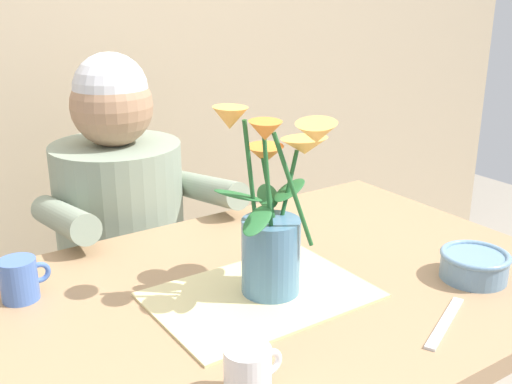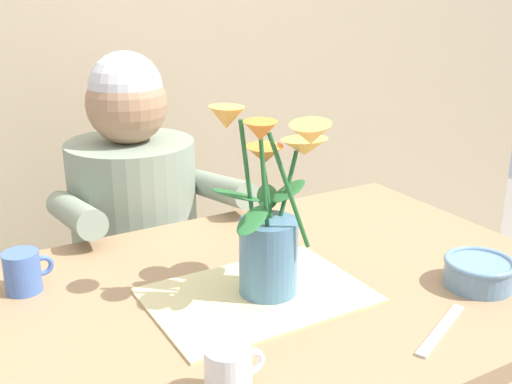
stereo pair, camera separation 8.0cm
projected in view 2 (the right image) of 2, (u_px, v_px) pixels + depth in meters
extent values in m
cube|color=#9E7A56|center=(272.00, 296.00, 1.20)|extent=(1.20, 0.80, 0.04)
cylinder|color=#9E7A56|center=(365.00, 314.00, 1.85)|extent=(0.06, 0.06, 0.70)
cylinder|color=#4C4C56|center=(145.00, 368.00, 1.85)|extent=(0.30, 0.30, 0.40)
cylinder|color=gray|center=(135.00, 229.00, 1.70)|extent=(0.34, 0.34, 0.50)
sphere|color=#A37A5B|center=(127.00, 104.00, 1.59)|extent=(0.21, 0.21, 0.21)
sphere|color=silver|center=(126.00, 88.00, 1.57)|extent=(0.19, 0.19, 0.19)
cylinder|color=gray|center=(75.00, 214.00, 1.45)|extent=(0.07, 0.33, 0.12)
cylinder|color=gray|center=(219.00, 188.00, 1.63)|extent=(0.07, 0.33, 0.12)
cube|color=beige|center=(257.00, 295.00, 1.16)|extent=(0.40, 0.28, 0.00)
cylinder|color=teal|center=(268.00, 258.00, 1.14)|extent=(0.11, 0.11, 0.15)
cylinder|color=#23602D|center=(286.00, 195.00, 1.14)|extent=(0.06, 0.02, 0.16)
cone|color=#EFA84C|center=(303.00, 146.00, 1.14)|extent=(0.11, 0.11, 0.04)
sphere|color=#E5D14C|center=(303.00, 144.00, 1.14)|extent=(0.02, 0.02, 0.02)
cylinder|color=#23602D|center=(267.00, 199.00, 1.13)|extent=(0.01, 0.05, 0.15)
cone|color=orange|center=(266.00, 155.00, 1.13)|extent=(0.09, 0.09, 0.04)
sphere|color=#E5D14C|center=(266.00, 152.00, 1.13)|extent=(0.02, 0.02, 0.02)
cylinder|color=#23602D|center=(248.00, 183.00, 1.09)|extent=(0.04, 0.02, 0.24)
cone|color=#EFA84C|center=(227.00, 118.00, 1.04)|extent=(0.09, 0.09, 0.04)
sphere|color=#E5D14C|center=(227.00, 115.00, 1.04)|extent=(0.02, 0.02, 0.02)
cylinder|color=#23602D|center=(265.00, 190.00, 1.08)|extent=(0.02, 0.03, 0.22)
cone|color=orange|center=(260.00, 131.00, 1.02)|extent=(0.07, 0.07, 0.04)
sphere|color=#E5D14C|center=(260.00, 128.00, 1.02)|extent=(0.02, 0.02, 0.02)
cylinder|color=#23602D|center=(289.00, 192.00, 1.06)|extent=(0.08, 0.03, 0.21)
cone|color=#EFA84C|center=(313.00, 134.00, 0.99)|extent=(0.10, 0.10, 0.05)
sphere|color=#E5D14C|center=(313.00, 131.00, 0.99)|extent=(0.02, 0.02, 0.02)
ellipsoid|color=#23602D|center=(267.00, 196.00, 1.17)|extent=(0.08, 0.10, 0.03)
ellipsoid|color=#23602D|center=(253.00, 220.00, 1.06)|extent=(0.10, 0.08, 0.04)
ellipsoid|color=#23602D|center=(289.00, 191.00, 1.15)|extent=(0.10, 0.07, 0.03)
ellipsoid|color=#23602D|center=(236.00, 195.00, 1.11)|extent=(0.09, 0.09, 0.03)
cylinder|color=#6689A8|center=(479.00, 274.00, 1.19)|extent=(0.13, 0.13, 0.05)
torus|color=#6689A8|center=(480.00, 262.00, 1.18)|extent=(0.14, 0.14, 0.01)
cube|color=silver|center=(441.00, 330.00, 1.04)|extent=(0.18, 0.10, 0.00)
cylinder|color=#476BB7|center=(22.00, 272.00, 1.16)|extent=(0.07, 0.07, 0.08)
torus|color=#476BB7|center=(43.00, 266.00, 1.18)|extent=(0.04, 0.01, 0.04)
cylinder|color=silver|center=(228.00, 373.00, 0.86)|extent=(0.07, 0.07, 0.08)
torus|color=silver|center=(252.00, 362.00, 0.88)|extent=(0.04, 0.01, 0.04)
cube|color=silver|center=(260.00, 246.00, 1.37)|extent=(0.04, 0.10, 0.00)
ellipsoid|color=silver|center=(255.00, 235.00, 1.42)|extent=(0.03, 0.03, 0.01)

